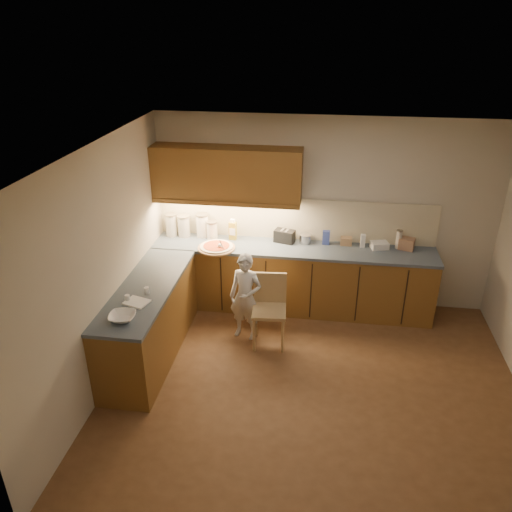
{
  "coord_description": "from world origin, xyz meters",
  "views": [
    {
      "loc": [
        -0.0,
        -4.33,
        3.7
      ],
      "look_at": [
        -0.8,
        1.2,
        1.0
      ],
      "focal_mm": 35.0,
      "sensor_mm": 36.0,
      "label": 1
    }
  ],
  "objects_px": {
    "wooden_chair": "(269,304)",
    "oil_jug": "(233,230)",
    "pizza_on_board": "(217,247)",
    "child": "(246,297)",
    "toaster": "(284,236)"
  },
  "relations": [
    {
      "from": "toaster",
      "to": "oil_jug",
      "type": "bearing_deg",
      "value": -163.24
    },
    {
      "from": "toaster",
      "to": "wooden_chair",
      "type": "bearing_deg",
      "value": -78.75
    },
    {
      "from": "pizza_on_board",
      "to": "oil_jug",
      "type": "relative_size",
      "value": 1.68
    },
    {
      "from": "child",
      "to": "toaster",
      "type": "xyz_separation_m",
      "value": [
        0.38,
        0.94,
        0.44
      ]
    },
    {
      "from": "child",
      "to": "wooden_chair",
      "type": "height_order",
      "value": "child"
    },
    {
      "from": "oil_jug",
      "to": "toaster",
      "type": "distance_m",
      "value": 0.71
    },
    {
      "from": "child",
      "to": "toaster",
      "type": "relative_size",
      "value": 3.8
    },
    {
      "from": "pizza_on_board",
      "to": "toaster",
      "type": "distance_m",
      "value": 0.94
    },
    {
      "from": "oil_jug",
      "to": "child",
      "type": "bearing_deg",
      "value": -70.69
    },
    {
      "from": "pizza_on_board",
      "to": "wooden_chair",
      "type": "relative_size",
      "value": 0.55
    },
    {
      "from": "wooden_chair",
      "to": "child",
      "type": "bearing_deg",
      "value": 164.93
    },
    {
      "from": "wooden_chair",
      "to": "toaster",
      "type": "distance_m",
      "value": 1.11
    },
    {
      "from": "oil_jug",
      "to": "toaster",
      "type": "relative_size",
      "value": 0.99
    },
    {
      "from": "pizza_on_board",
      "to": "child",
      "type": "distance_m",
      "value": 0.85
    },
    {
      "from": "wooden_chair",
      "to": "oil_jug",
      "type": "relative_size",
      "value": 3.04
    }
  ]
}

